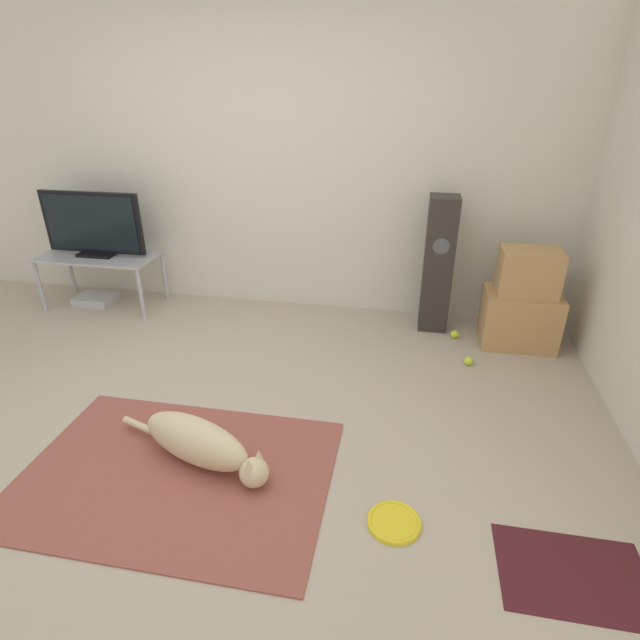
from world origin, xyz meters
TOP-DOWN VIEW (x-y plane):
  - ground_plane at (0.00, 0.00)m, footprint 12.00×12.00m
  - wall_back at (0.00, 2.10)m, footprint 8.00×0.06m
  - area_rug at (0.12, -0.23)m, footprint 1.63×1.15m
  - dog at (0.22, -0.12)m, footprint 0.98×0.43m
  - frisbee at (1.27, -0.35)m, footprint 0.26×0.26m
  - cardboard_box_lower at (2.12, 1.62)m, footprint 0.56×0.37m
  - cardboard_box_upper at (2.12, 1.61)m, footprint 0.43×0.29m
  - floor_speaker at (1.48, 1.81)m, footprint 0.23×0.23m
  - tv_stand at (-1.47, 1.72)m, footprint 1.03×0.50m
  - tv at (-1.47, 1.72)m, footprint 0.91×0.20m
  - tennis_ball_by_boxes at (1.73, 1.22)m, footprint 0.07×0.07m
  - tennis_ball_near_speaker at (1.66, 1.63)m, footprint 0.07×0.07m
  - game_console at (-1.60, 1.73)m, footprint 0.34×0.26m
  - door_mat at (2.04, -0.48)m, footprint 0.62×0.44m

SIDE VIEW (x-z plane):
  - ground_plane at x=0.00m, z-range 0.00..0.00m
  - door_mat at x=2.04m, z-range 0.00..0.01m
  - area_rug at x=0.12m, z-range 0.00..0.01m
  - frisbee at x=1.27m, z-range 0.00..0.03m
  - tennis_ball_by_boxes at x=1.73m, z-range 0.00..0.07m
  - tennis_ball_near_speaker at x=1.66m, z-range 0.00..0.07m
  - game_console at x=-1.60m, z-range 0.00..0.07m
  - dog at x=0.22m, z-range 0.01..0.27m
  - cardboard_box_lower at x=2.12m, z-range 0.00..0.43m
  - tv_stand at x=-1.47m, z-range 0.18..0.66m
  - floor_speaker at x=1.48m, z-range 0.00..1.10m
  - cardboard_box_upper at x=2.12m, z-range 0.43..0.78m
  - tv at x=-1.47m, z-range 0.47..1.03m
  - wall_back at x=0.00m, z-range 0.00..2.55m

